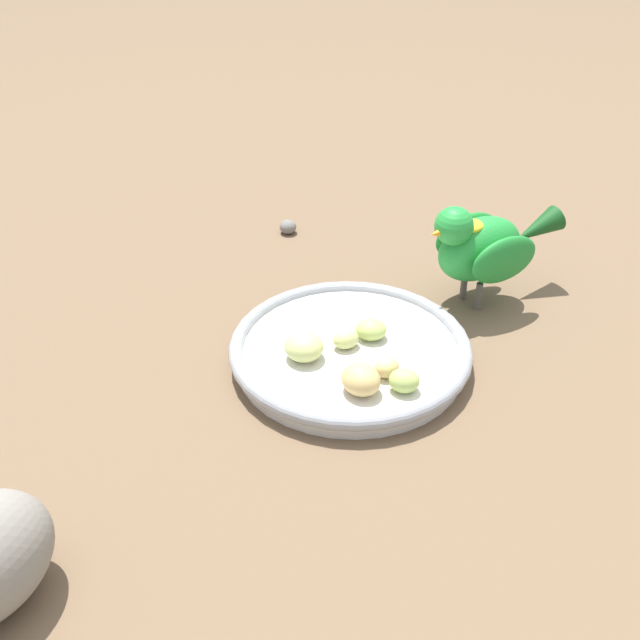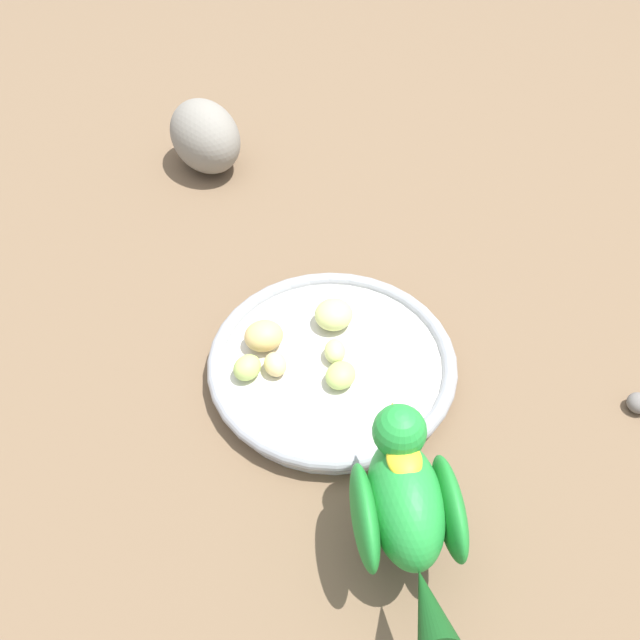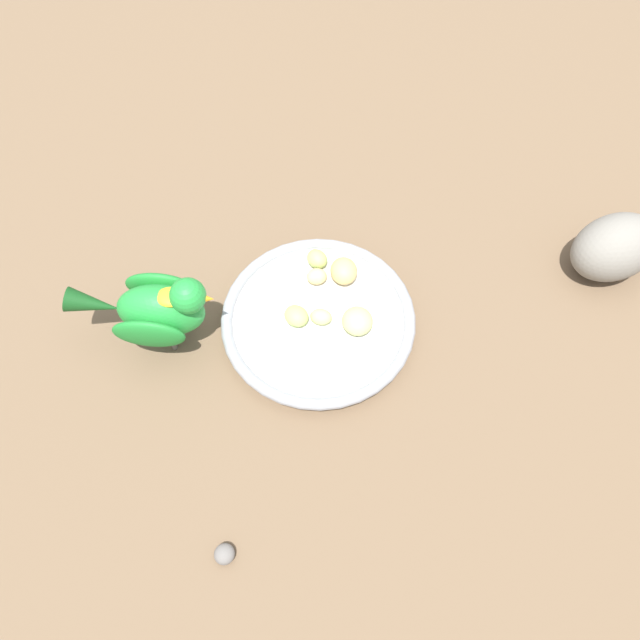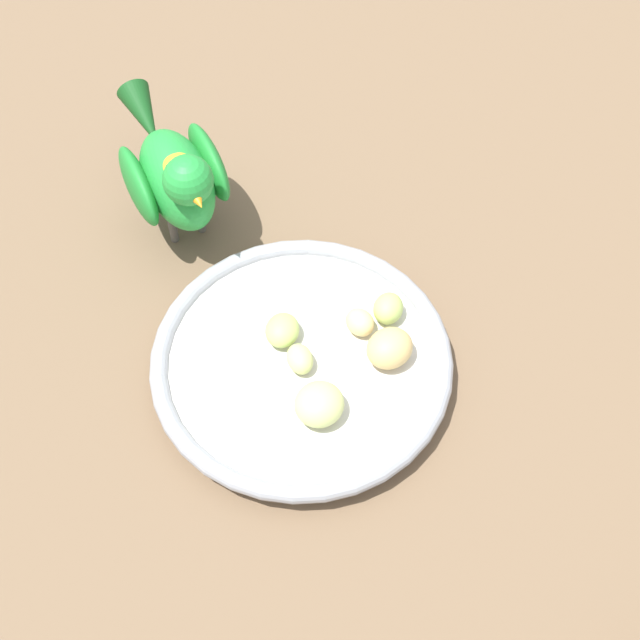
{
  "view_description": "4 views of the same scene",
  "coord_description": "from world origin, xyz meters",
  "px_view_note": "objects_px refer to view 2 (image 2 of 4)",
  "views": [
    {
      "loc": [
        0.58,
        -0.07,
        0.45
      ],
      "look_at": [
        -0.01,
        -0.06,
        0.06
      ],
      "focal_mm": 45.15,
      "sensor_mm": 36.0,
      "label": 1
    },
    {
      "loc": [
        -0.16,
        0.34,
        0.49
      ],
      "look_at": [
        -0.01,
        -0.03,
        0.06
      ],
      "focal_mm": 38.06,
      "sensor_mm": 36.0,
      "label": 2
    },
    {
      "loc": [
        -0.32,
        -0.22,
        0.63
      ],
      "look_at": [
        -0.04,
        -0.04,
        0.04
      ],
      "focal_mm": 33.97,
      "sensor_mm": 36.0,
      "label": 3
    },
    {
      "loc": [
        -0.0,
        -0.38,
        0.59
      ],
      "look_at": [
        -0.02,
        -0.01,
        0.05
      ],
      "focal_mm": 50.65,
      "sensor_mm": 36.0,
      "label": 4
    }
  ],
  "objects_px": {
    "parrot": "(406,504)",
    "rock_large": "(205,136)",
    "feeding_bowl": "(332,364)",
    "apple_piece_2": "(264,336)",
    "apple_piece_4": "(247,368)",
    "apple_piece_5": "(335,351)",
    "pebble_0": "(639,403)",
    "apple_piece_1": "(274,367)",
    "apple_piece_0": "(334,314)",
    "apple_piece_3": "(341,375)"
  },
  "relations": [
    {
      "from": "parrot",
      "to": "rock_large",
      "type": "bearing_deg",
      "value": 15.26
    },
    {
      "from": "feeding_bowl",
      "to": "rock_large",
      "type": "distance_m",
      "value": 0.36
    },
    {
      "from": "parrot",
      "to": "apple_piece_2",
      "type": "bearing_deg",
      "value": 24.29
    },
    {
      "from": "feeding_bowl",
      "to": "apple_piece_4",
      "type": "bearing_deg",
      "value": 33.73
    },
    {
      "from": "apple_piece_5",
      "to": "parrot",
      "type": "relative_size",
      "value": 0.16
    },
    {
      "from": "apple_piece_2",
      "to": "pebble_0",
      "type": "distance_m",
      "value": 0.34
    },
    {
      "from": "apple_piece_1",
      "to": "apple_piece_0",
      "type": "bearing_deg",
      "value": -109.86
    },
    {
      "from": "rock_large",
      "to": "apple_piece_0",
      "type": "bearing_deg",
      "value": 139.58
    },
    {
      "from": "apple_piece_2",
      "to": "apple_piece_3",
      "type": "bearing_deg",
      "value": 169.71
    },
    {
      "from": "apple_piece_0",
      "to": "rock_large",
      "type": "distance_m",
      "value": 0.32
    },
    {
      "from": "parrot",
      "to": "rock_large",
      "type": "xyz_separation_m",
      "value": [
        0.37,
        -0.39,
        -0.03
      ]
    },
    {
      "from": "apple_piece_4",
      "to": "apple_piece_1",
      "type": "bearing_deg",
      "value": -156.36
    },
    {
      "from": "apple_piece_1",
      "to": "apple_piece_2",
      "type": "distance_m",
      "value": 0.04
    },
    {
      "from": "feeding_bowl",
      "to": "apple_piece_0",
      "type": "distance_m",
      "value": 0.05
    },
    {
      "from": "apple_piece_0",
      "to": "apple_piece_1",
      "type": "xyz_separation_m",
      "value": [
        0.03,
        0.08,
        -0.0
      ]
    },
    {
      "from": "parrot",
      "to": "apple_piece_4",
      "type": "bearing_deg",
      "value": 32.82
    },
    {
      "from": "apple_piece_5",
      "to": "apple_piece_4",
      "type": "bearing_deg",
      "value": 35.93
    },
    {
      "from": "apple_piece_5",
      "to": "pebble_0",
      "type": "xyz_separation_m",
      "value": [
        -0.26,
        -0.06,
        -0.02
      ]
    },
    {
      "from": "feeding_bowl",
      "to": "apple_piece_2",
      "type": "distance_m",
      "value": 0.07
    },
    {
      "from": "apple_piece_3",
      "to": "apple_piece_5",
      "type": "height_order",
      "value": "apple_piece_3"
    },
    {
      "from": "apple_piece_0",
      "to": "rock_large",
      "type": "relative_size",
      "value": 0.33
    },
    {
      "from": "apple_piece_4",
      "to": "apple_piece_5",
      "type": "relative_size",
      "value": 1.06
    },
    {
      "from": "feeding_bowl",
      "to": "apple_piece_5",
      "type": "distance_m",
      "value": 0.01
    },
    {
      "from": "apple_piece_0",
      "to": "parrot",
      "type": "height_order",
      "value": "parrot"
    },
    {
      "from": "apple_piece_4",
      "to": "apple_piece_5",
      "type": "xyz_separation_m",
      "value": [
        -0.06,
        -0.05,
        -0.0
      ]
    },
    {
      "from": "apple_piece_1",
      "to": "rock_large",
      "type": "height_order",
      "value": "rock_large"
    },
    {
      "from": "apple_piece_2",
      "to": "apple_piece_5",
      "type": "distance_m",
      "value": 0.07
    },
    {
      "from": "apple_piece_1",
      "to": "apple_piece_4",
      "type": "relative_size",
      "value": 0.9
    },
    {
      "from": "pebble_0",
      "to": "apple_piece_1",
      "type": "bearing_deg",
      "value": 17.2
    },
    {
      "from": "apple_piece_0",
      "to": "apple_piece_4",
      "type": "height_order",
      "value": "apple_piece_0"
    },
    {
      "from": "apple_piece_5",
      "to": "parrot",
      "type": "xyz_separation_m",
      "value": [
        -0.11,
        0.14,
        0.04
      ]
    },
    {
      "from": "apple_piece_1",
      "to": "apple_piece_5",
      "type": "bearing_deg",
      "value": -139.16
    },
    {
      "from": "apple_piece_1",
      "to": "parrot",
      "type": "bearing_deg",
      "value": 145.01
    },
    {
      "from": "apple_piece_4",
      "to": "apple_piece_2",
      "type": "bearing_deg",
      "value": -88.61
    },
    {
      "from": "apple_piece_0",
      "to": "apple_piece_5",
      "type": "bearing_deg",
      "value": 112.23
    },
    {
      "from": "apple_piece_2",
      "to": "feeding_bowl",
      "type": "bearing_deg",
      "value": -175.19
    },
    {
      "from": "pebble_0",
      "to": "parrot",
      "type": "bearing_deg",
      "value": 51.53
    },
    {
      "from": "apple_piece_2",
      "to": "parrot",
      "type": "height_order",
      "value": "parrot"
    },
    {
      "from": "apple_piece_2",
      "to": "pebble_0",
      "type": "relative_size",
      "value": 1.77
    },
    {
      "from": "parrot",
      "to": "pebble_0",
      "type": "relative_size",
      "value": 7.74
    },
    {
      "from": "parrot",
      "to": "apple_piece_3",
      "type": "bearing_deg",
      "value": 9.68
    },
    {
      "from": "apple_piece_4",
      "to": "rock_large",
      "type": "xyz_separation_m",
      "value": [
        0.2,
        -0.3,
        0.01
      ]
    },
    {
      "from": "parrot",
      "to": "pebble_0",
      "type": "bearing_deg",
      "value": -66.49
    },
    {
      "from": "apple_piece_2",
      "to": "apple_piece_5",
      "type": "relative_size",
      "value": 1.43
    },
    {
      "from": "feeding_bowl",
      "to": "apple_piece_4",
      "type": "relative_size",
      "value": 8.43
    },
    {
      "from": "apple_piece_2",
      "to": "pebble_0",
      "type": "bearing_deg",
      "value": -168.47
    },
    {
      "from": "apple_piece_4",
      "to": "apple_piece_5",
      "type": "distance_m",
      "value": 0.08
    },
    {
      "from": "apple_piece_4",
      "to": "parrot",
      "type": "bearing_deg",
      "value": 150.83
    },
    {
      "from": "feeding_bowl",
      "to": "apple_piece_4",
      "type": "distance_m",
      "value": 0.08
    },
    {
      "from": "apple_piece_2",
      "to": "parrot",
      "type": "bearing_deg",
      "value": 142.3
    }
  ]
}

